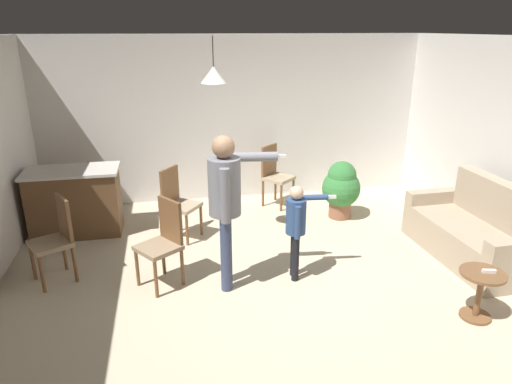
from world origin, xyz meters
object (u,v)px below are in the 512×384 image
person_adult (226,196)px  dining_chair_spare (56,236)px  kitchen_counter (75,202)px  dining_chair_by_counter (177,201)px  side_table_by_couch (480,289)px  spare_remote_on_table (489,271)px  couch_floral (475,233)px  dining_chair_centre_back (275,173)px  potted_plant_corner (341,187)px  person_child (297,222)px  dining_chair_near_wall (163,240)px

person_adult → dining_chair_spare: bearing=-99.3°
kitchen_counter → dining_chair_by_counter: size_ratio=1.26×
dining_chair_by_counter → dining_chair_spare: bearing=-21.1°
side_table_by_couch → spare_remote_on_table: bearing=-20.6°
couch_floral → kitchen_counter: 5.38m
couch_floral → person_adult: bearing=89.8°
side_table_by_couch → dining_chair_spare: 4.59m
person_adult → dining_chair_centre_back: person_adult is taller
dining_chair_by_counter → spare_remote_on_table: dining_chair_by_counter is taller
side_table_by_couch → potted_plant_corner: 2.80m
couch_floral → side_table_by_couch: bearing=145.1°
side_table_by_couch → couch_floral: bearing=56.7°
person_adult → person_child: bearing=97.3°
couch_floral → person_child: 2.40m
potted_plant_corner → spare_remote_on_table: potted_plant_corner is taller
person_adult → dining_chair_spare: person_adult is taller
person_child → dining_chair_centre_back: bearing=179.4°
couch_floral → dining_chair_near_wall: 3.88m
kitchen_counter → dining_chair_spare: 1.31m
dining_chair_by_counter → person_child: bearing=79.4°
kitchen_counter → person_child: bearing=-33.8°
kitchen_counter → dining_chair_centre_back: (3.02, 0.54, 0.07)m
kitchen_counter → dining_chair_by_counter: bearing=-16.4°
kitchen_counter → side_table_by_couch: 5.21m
kitchen_counter → spare_remote_on_table: bearing=-34.2°
couch_floral → dining_chair_centre_back: bearing=40.5°
dining_chair_centre_back → dining_chair_by_counter: bearing=-11.2°
couch_floral → dining_chair_near_wall: bearing=86.8°
person_adult → potted_plant_corner: (1.98, 1.65, -0.59)m
person_child → potted_plant_corner: person_child is taller
dining_chair_spare → spare_remote_on_table: bearing=-139.1°
kitchen_counter → spare_remote_on_table: (4.35, -2.96, 0.06)m
side_table_by_couch → dining_chair_by_counter: (-2.89, 2.52, 0.22)m
person_child → potted_plant_corner: bearing=151.0°
side_table_by_couch → spare_remote_on_table: (0.05, -0.02, 0.21)m
person_adult → dining_chair_spare: size_ratio=1.75×
person_adult → kitchen_counter: bearing=-127.6°
side_table_by_couch → person_adult: person_adult is taller
dining_chair_spare → person_child: bearing=-128.9°
dining_chair_by_counter → side_table_by_couch: bearing=85.3°
kitchen_counter → spare_remote_on_table: kitchen_counter is taller
dining_chair_near_wall → potted_plant_corner: bearing=-97.1°
couch_floral → person_child: (-2.37, -0.06, 0.38)m
dining_chair_by_counter → potted_plant_corner: (2.48, 0.24, -0.05)m
dining_chair_near_wall → dining_chair_spare: size_ratio=1.00×
couch_floral → person_adult: person_adult is taller
potted_plant_corner → dining_chair_spare: bearing=-163.7°
potted_plant_corner → kitchen_counter: bearing=177.4°
kitchen_counter → person_child: 3.27m
side_table_by_couch → person_adult: bearing=155.1°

